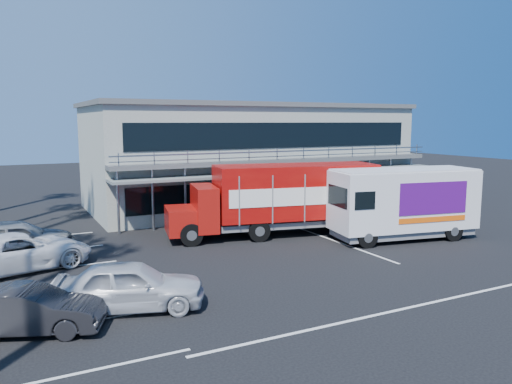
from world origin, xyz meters
name	(u,v)px	position (x,y,z in m)	size (l,w,h in m)	color
ground	(334,259)	(0.00, 0.00, 0.00)	(120.00, 120.00, 0.00)	black
building	(247,155)	(3.00, 14.94, 3.66)	(22.40, 12.00, 7.30)	gray
red_truck	(282,197)	(0.28, 5.15, 2.08)	(11.52, 4.73, 3.78)	maroon
white_van	(403,202)	(5.38, 1.47, 1.95)	(7.83, 3.84, 3.66)	silver
parked_car_a	(130,285)	(-9.50, -2.00, 0.81)	(1.92, 4.77, 1.62)	silver
parked_car_b	(30,310)	(-12.50, -2.50, 0.68)	(1.44, 4.14, 1.36)	black
parked_car_c	(21,252)	(-12.50, 4.40, 0.77)	(2.57, 5.58, 1.55)	white
parked_car_d	(18,237)	(-12.50, 7.60, 0.72)	(2.02, 4.98, 1.44)	#2D353D
parked_car_e	(18,238)	(-12.50, 7.20, 0.77)	(1.82, 4.52, 1.54)	gray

